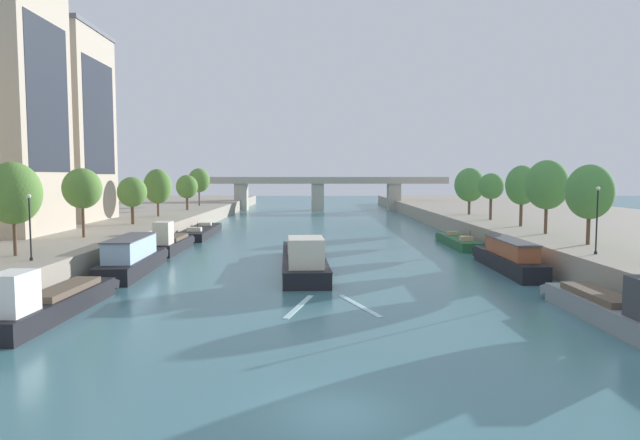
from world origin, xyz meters
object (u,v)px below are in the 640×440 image
object	(u,v)px
moored_boat_left_gap_after	(133,258)
lamppost_left_bank	(30,224)
barge_midriver	(304,258)
tree_left_second	(199,180)
tree_left_third	(132,192)
moored_boat_left_near	(51,302)
moored_boat_left_second	(172,242)
moored_boat_right_downstream	(613,308)
tree_right_third	(491,186)
tree_right_far	(470,185)
lamppost_right_bank	(597,217)
tree_right_nearest	(547,185)
bridge_far	(318,189)
tree_left_by_lamp	(187,187)
moored_boat_right_midway	(508,257)
tree_right_past_mid	(522,185)
moored_boat_right_upstream	(457,241)
tree_right_end_of_row	(590,192)
moored_boat_left_midway	(201,231)
tree_left_nearest	(158,186)
tree_left_end_of_row	(13,193)
tree_left_distant	(82,189)

from	to	relation	value
moored_boat_left_gap_after	lamppost_left_bank	distance (m)	9.58
barge_midriver	tree_left_second	world-z (taller)	tree_left_second
barge_midriver	tree_left_third	xyz separation A→B (m)	(-20.06, 18.50, 4.93)
moored_boat_left_near	moored_boat_left_gap_after	size ratio (longest dim) A/B	0.97
moored_boat_left_second	moored_boat_right_downstream	distance (m)	41.50
barge_midriver	moored_boat_left_second	xyz separation A→B (m)	(-13.78, 11.28, -0.01)
barge_midriver	lamppost_left_bank	world-z (taller)	lamppost_left_bank
tree_right_third	tree_right_far	bearing A→B (deg)	90.03
moored_boat_left_gap_after	moored_boat_left_second	world-z (taller)	moored_boat_left_second
lamppost_right_bank	tree_right_nearest	bearing A→B (deg)	81.05
tree_right_nearest	bridge_far	distance (m)	76.56
lamppost_right_bank	moored_boat_left_near	bearing A→B (deg)	-165.40
barge_midriver	lamppost_right_bank	size ratio (longest dim) A/B	4.06
tree_left_second	tree_right_third	bearing A→B (deg)	-37.50
tree_left_by_lamp	tree_right_far	size ratio (longest dim) A/B	0.85
tree_right_nearest	lamppost_right_bank	world-z (taller)	tree_right_nearest
moored_boat_left_gap_after	lamppost_left_bank	size ratio (longest dim) A/B	3.01
tree_right_third	bridge_far	world-z (taller)	tree_right_third
moored_boat_right_midway	tree_left_by_lamp	xyz separation A→B (m)	(-36.72, 45.90, 4.90)
barge_midriver	moored_boat_right_downstream	size ratio (longest dim) A/B	1.64
tree_right_nearest	tree_right_past_mid	world-z (taller)	tree_right_nearest
barge_midriver	moored_boat_right_upstream	xyz separation A→B (m)	(16.84, 15.85, -0.46)
tree_right_nearest	tree_right_end_of_row	bearing A→B (deg)	-90.06
tree_right_third	bridge_far	distance (m)	60.29
lamppost_left_bank	tree_right_end_of_row	bearing A→B (deg)	11.31
moored_boat_left_midway	tree_left_second	bearing A→B (deg)	102.06
tree_right_far	moored_boat_left_midway	bearing A→B (deg)	-168.68
moored_boat_right_upstream	lamppost_left_bank	distance (m)	42.86
tree_left_nearest	lamppost_right_bank	bearing A→B (deg)	-41.98
lamppost_right_bank	barge_midriver	bearing A→B (deg)	162.59
moored_boat_right_downstream	lamppost_right_bank	distance (m)	12.02
moored_boat_left_midway	tree_left_nearest	world-z (taller)	tree_left_nearest
lamppost_left_bank	tree_left_end_of_row	bearing A→B (deg)	135.32
tree_right_third	bridge_far	xyz separation A→B (m)	(-21.62, 56.25, -1.71)
tree_left_third	tree_left_by_lamp	xyz separation A→B (m)	(0.15, 26.86, 0.10)
moored_boat_right_midway	bridge_far	distance (m)	82.83
moored_boat_left_second	tree_left_nearest	world-z (taller)	tree_left_nearest
tree_left_third	lamppost_right_bank	bearing A→B (deg)	-31.45
tree_left_second	tree_right_nearest	distance (m)	67.03
moored_boat_left_near	tree_right_past_mid	bearing A→B (deg)	39.75
tree_right_nearest	tree_left_nearest	bearing A→B (deg)	151.79
tree_left_distant	tree_left_nearest	size ratio (longest dim) A/B	0.96
tree_left_distant	lamppost_right_bank	bearing A→B (deg)	-15.40
tree_right_far	moored_boat_left_near	bearing A→B (deg)	-126.39
moored_boat_left_midway	tree_left_end_of_row	world-z (taller)	tree_left_end_of_row
tree_right_end_of_row	tree_right_far	distance (m)	35.30
tree_left_second	tree_left_end_of_row	bearing A→B (deg)	-89.42
moored_boat_left_second	lamppost_right_bank	world-z (taller)	lamppost_right_bank
tree_right_past_mid	tree_right_far	distance (m)	18.90
tree_right_far	tree_left_distant	bearing A→B (deg)	-145.62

